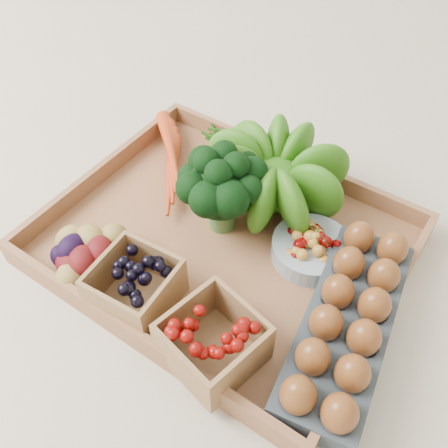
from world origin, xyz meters
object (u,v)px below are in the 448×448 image
Objects in this scene: broccoli at (222,201)px; egg_carton at (346,326)px; cherry_bowl at (311,249)px; tray at (224,245)px.

broccoli is 0.45× the size of egg_carton.
egg_carton is at bearing -15.39° from broccoli.
egg_carton reaches higher than cherry_bowl.
cherry_bowl is at bearing 128.73° from egg_carton.
broccoli reaches higher than cherry_bowl.
egg_carton is at bearing -42.21° from cherry_bowl.
tray is at bearing 160.87° from egg_carton.
broccoli is at bearing 155.55° from egg_carton.
broccoli is 1.17× the size of cherry_bowl.
broccoli is at bearing -171.11° from cherry_bowl.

